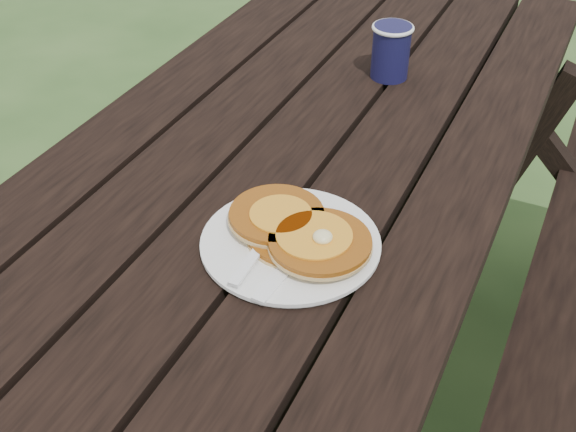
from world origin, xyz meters
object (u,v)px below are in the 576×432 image
at_px(picnic_table, 291,301).
at_px(plate, 291,244).
at_px(coffee_cup, 391,48).
at_px(pancake_stack, 299,231).

height_order(picnic_table, plate, plate).
bearing_deg(coffee_cup, pancake_stack, -84.41).
bearing_deg(plate, pancake_stack, 45.96).
bearing_deg(plate, picnic_table, 114.61).
bearing_deg(coffee_cup, plate, -85.40).
bearing_deg(picnic_table, coffee_cup, 77.62).
distance_m(plate, pancake_stack, 0.02).
bearing_deg(picnic_table, pancake_stack, -62.86).
relative_size(picnic_table, coffee_cup, 16.60).
bearing_deg(coffee_cup, picnic_table, -102.38).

